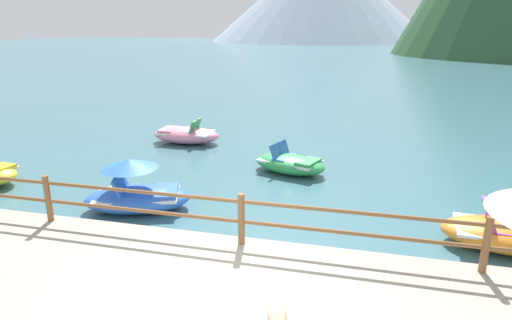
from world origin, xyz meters
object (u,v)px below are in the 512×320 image
object	(u,v)px
pedal_boat_3	(137,193)
pedal_boat_5	(186,135)
dog_resting	(277,320)
pedal_boat_4	(508,234)
pedal_boat_0	(290,163)

from	to	relation	value
pedal_boat_3	pedal_boat_5	distance (m)	6.16
dog_resting	pedal_boat_3	xyz separation A→B (m)	(-4.12, 3.90, -0.11)
pedal_boat_4	pedal_boat_5	bearing A→B (deg)	146.74
pedal_boat_3	pedal_boat_5	xyz separation A→B (m)	(-1.29, 6.02, -0.11)
pedal_boat_3	pedal_boat_4	xyz separation A→B (m)	(7.86, 0.02, -0.12)
pedal_boat_5	pedal_boat_3	bearing A→B (deg)	-77.93
dog_resting	pedal_boat_0	distance (m)	7.57
pedal_boat_3	pedal_boat_4	distance (m)	7.86
dog_resting	pedal_boat_5	size ratio (longest dim) A/B	0.43
dog_resting	pedal_boat_4	world-z (taller)	pedal_boat_4
dog_resting	pedal_boat_5	world-z (taller)	pedal_boat_5
pedal_boat_0	pedal_boat_5	world-z (taller)	pedal_boat_5
dog_resting	pedal_boat_4	xyz separation A→B (m)	(3.73, 3.93, -0.23)
pedal_boat_5	dog_resting	bearing A→B (deg)	-61.41
pedal_boat_4	pedal_boat_5	distance (m)	10.93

